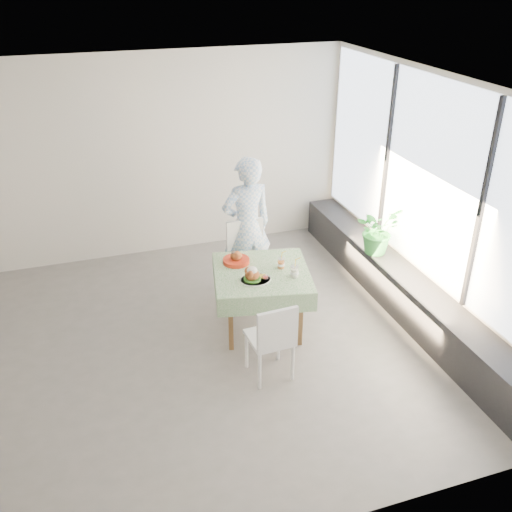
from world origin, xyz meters
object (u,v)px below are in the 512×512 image
object	(u,v)px
chair_far	(250,276)
diner	(247,226)
chair_near	(270,353)
juice_cup_orange	(281,264)
main_dish	(254,276)
cafe_table	(262,293)
potted_plant	(378,230)

from	to	relation	value
chair_far	diner	distance (m)	0.63
chair_far	diner	size ratio (longest dim) A/B	0.56
chair_near	diner	distance (m)	1.86
juice_cup_orange	main_dish	bearing A→B (deg)	-154.76
chair_near	diner	bearing A→B (deg)	80.03
chair_far	juice_cup_orange	distance (m)	0.83
chair_far	main_dish	xyz separation A→B (m)	(-0.23, -0.83, 0.49)
main_dish	chair_far	bearing A→B (deg)	74.82
main_dish	chair_near	bearing A→B (deg)	-93.81
juice_cup_orange	diner	bearing A→B (deg)	97.53
diner	juice_cup_orange	xyz separation A→B (m)	(0.12, -0.89, -0.09)
cafe_table	diner	xyz separation A→B (m)	(0.11, 0.90, 0.43)
main_dish	potted_plant	size ratio (longest dim) A/B	0.56
chair_near	juice_cup_orange	distance (m)	1.07
diner	chair_far	bearing A→B (deg)	75.38
juice_cup_orange	potted_plant	world-z (taller)	potted_plant
potted_plant	main_dish	bearing A→B (deg)	-161.44
main_dish	juice_cup_orange	size ratio (longest dim) A/B	1.40
diner	juice_cup_orange	world-z (taller)	diner
chair_near	potted_plant	distance (m)	2.33
chair_far	potted_plant	size ratio (longest dim) A/B	1.64
juice_cup_orange	cafe_table	bearing A→B (deg)	-179.14
diner	chair_near	bearing A→B (deg)	73.64
main_dish	juice_cup_orange	world-z (taller)	juice_cup_orange
chair_far	diner	xyz separation A→B (m)	(0.03, 0.24, 0.58)
cafe_table	main_dish	xyz separation A→B (m)	(-0.15, -0.18, 0.34)
chair_far	chair_near	distance (m)	1.52
chair_far	juice_cup_orange	xyz separation A→B (m)	(0.15, -0.65, 0.49)
main_dish	diner	bearing A→B (deg)	76.34
diner	cafe_table	bearing A→B (deg)	76.54
chair_far	diner	bearing A→B (deg)	81.77
cafe_table	potted_plant	size ratio (longest dim) A/B	2.03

